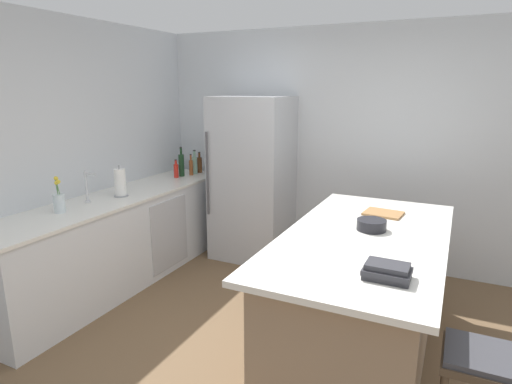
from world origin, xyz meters
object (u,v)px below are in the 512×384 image
vinegar_bottle (191,167)px  cutting_board (383,213)px  mixing_bowl (371,225)px  sink_faucet (87,186)px  refrigerator (252,179)px  hot_sauce_bottle (176,170)px  flower_vase (59,201)px  paper_towel_roll (120,183)px  gin_bottle (195,164)px  bar_stool (479,375)px  kitchen_island (361,294)px  wine_bottle (181,165)px  syrup_bottle (200,164)px  cookbook_stack (387,271)px

vinegar_bottle → cutting_board: size_ratio=0.80×
mixing_bowl → sink_faucet: bearing=-173.9°
sink_faucet → vinegar_bottle: bearing=85.2°
refrigerator → hot_sauce_bottle: bearing=-164.8°
flower_vase → hot_sauce_bottle: flower_vase is taller
refrigerator → paper_towel_roll: 1.48m
vinegar_bottle → cutting_board: 2.54m
sink_faucet → gin_bottle: bearing=85.8°
refrigerator → cutting_board: size_ratio=5.78×
vinegar_bottle → hot_sauce_bottle: size_ratio=1.18×
bar_stool → gin_bottle: size_ratio=2.35×
sink_faucet → gin_bottle: sink_faucet is taller
hot_sauce_bottle → mixing_bowl: size_ratio=1.02×
refrigerator → mixing_bowl: bearing=-38.4°
mixing_bowl → cutting_board: 0.45m
kitchen_island → wine_bottle: size_ratio=6.15×
paper_towel_roll → mixing_bowl: paper_towel_roll is taller
vinegar_bottle → mixing_bowl: bearing=-27.0°
bar_stool → refrigerator: bearing=136.9°
vinegar_bottle → mixing_bowl: 2.70m
refrigerator → cutting_board: (1.60, -0.81, 0.01)m
gin_bottle → wine_bottle: bearing=-105.5°
gin_bottle → cutting_board: size_ratio=0.91×
kitchen_island → paper_towel_roll: (-2.42, 0.17, 0.57)m
syrup_bottle → wine_bottle: size_ratio=0.73×
sink_faucet → cutting_board: (2.54, 0.72, -0.12)m
flower_vase → gin_bottle: flower_vase is taller
kitchen_island → paper_towel_roll: paper_towel_roll is taller
sink_faucet → vinegar_bottle: sink_faucet is taller
wine_bottle → mixing_bowl: size_ratio=1.65×
bar_stool → sink_faucet: (-3.26, 0.64, 0.51)m
vinegar_bottle → hot_sauce_bottle: vinegar_bottle is taller
wine_bottle → sink_faucet: bearing=-92.5°
sink_faucet → cutting_board: 2.65m
paper_towel_roll → cookbook_stack: size_ratio=1.23×
wine_bottle → cutting_board: size_ratio=1.10×
sink_faucet → cookbook_stack: bearing=-10.7°
wine_bottle → hot_sauce_bottle: size_ratio=1.61×
flower_vase → wine_bottle: 1.73m
bar_stool → cookbook_stack: 0.65m
flower_vase → bar_stool: bearing=-5.2°
cookbook_stack → paper_towel_roll: bearing=162.5°
paper_towel_roll → wine_bottle: (-0.03, 1.07, 0.01)m
gin_bottle → mixing_bowl: gin_bottle is taller
sink_faucet → vinegar_bottle: (0.13, 1.50, -0.05)m
bar_stool → cutting_board: size_ratio=2.15×
flower_vase → syrup_bottle: size_ratio=1.22×
cutting_board → gin_bottle: bearing=160.2°
kitchen_island → flower_vase: flower_vase is taller
kitchen_island → gin_bottle: bearing=148.9°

